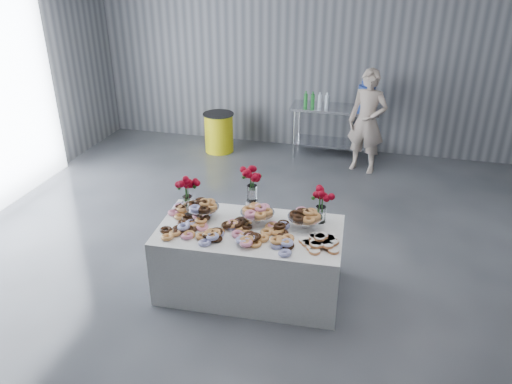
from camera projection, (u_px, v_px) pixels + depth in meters
ground at (251, 289)px, 5.46m from camera, size 9.00×9.00×0.00m
room_walls at (222, 39)px, 4.41m from camera, size 8.04×9.04×4.02m
display_table at (250, 259)px, 5.32m from camera, size 1.95×1.10×0.75m
prep_table at (334, 123)px, 8.65m from camera, size 1.50×0.60×0.90m
donut_mounds at (249, 228)px, 5.09m from camera, size 1.84×0.89×0.09m
cake_stand_left at (202, 206)px, 5.32m from camera, size 0.36×0.36×0.17m
cake_stand_mid at (257, 211)px, 5.21m from camera, size 0.36×0.36×0.17m
cake_stand_right at (305, 216)px, 5.12m from camera, size 0.36×0.36×0.17m
danish_pile at (322, 240)px, 4.86m from camera, size 0.48×0.48×0.11m
bouquet_left at (187, 187)px, 5.37m from camera, size 0.26×0.26×0.42m
bouquet_right at (322, 197)px, 5.16m from camera, size 0.26×0.26×0.42m
bouquet_center at (252, 181)px, 5.30m from camera, size 0.26×0.26×0.57m
water_jug at (366, 95)px, 8.31m from camera, size 0.28×0.28×0.55m
drink_bottles at (316, 100)px, 8.46m from camera, size 0.54×0.08×0.27m
person at (367, 122)px, 8.00m from camera, size 0.70×0.55×1.68m
trash_barrel at (219, 132)px, 8.99m from camera, size 0.55×0.55×0.71m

